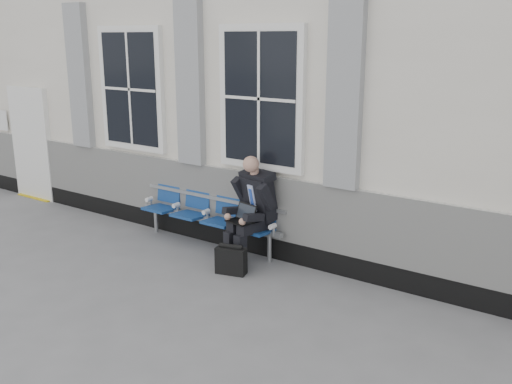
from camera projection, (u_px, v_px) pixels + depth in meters
The scene contains 5 objects.
ground at pixel (174, 283), 7.32m from camera, with size 70.00×70.00×0.00m, color slate.
station_building at pixel (311, 89), 9.50m from camera, with size 14.40×4.40×4.49m.
bench at pixel (209, 210), 8.50m from camera, with size 2.60×0.47×0.91m.
businessman at pixel (252, 206), 7.84m from camera, with size 0.67×0.89×1.51m.
briefcase at pixel (231, 260), 7.56m from camera, with size 0.44×0.27×0.42m.
Camera 1 is at (4.73, -4.94, 3.05)m, focal length 40.00 mm.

